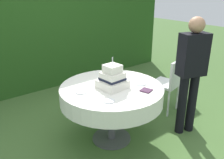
{
  "coord_description": "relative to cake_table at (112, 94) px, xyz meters",
  "views": [
    {
      "loc": [
        -1.72,
        -2.2,
        1.96
      ],
      "look_at": [
        -0.0,
        -0.02,
        0.87
      ],
      "focal_mm": 38.99,
      "sensor_mm": 36.0,
      "label": 1
    }
  ],
  "objects": [
    {
      "name": "cake_table",
      "position": [
        0.0,
        0.0,
        0.0
      ],
      "size": [
        1.3,
        1.3,
        0.77
      ],
      "color": "#4C4C51",
      "rests_on": "ground_plane"
    },
    {
      "name": "serving_plate_left",
      "position": [
        -0.28,
        -0.31,
        0.11
      ],
      "size": [
        0.13,
        0.13,
        0.01
      ],
      "primitive_type": "cylinder",
      "color": "white",
      "rests_on": "cake_table"
    },
    {
      "name": "foliage_hedge",
      "position": [
        0.0,
        2.44,
        0.69
      ],
      "size": [
        6.07,
        0.64,
        2.71
      ],
      "primitive_type": "cube",
      "color": "#234C19",
      "rests_on": "ground_plane"
    },
    {
      "name": "serving_plate_far",
      "position": [
        -0.39,
        0.09,
        0.11
      ],
      "size": [
        0.14,
        0.14,
        0.01
      ],
      "primitive_type": "cylinder",
      "color": "white",
      "rests_on": "cake_table"
    },
    {
      "name": "napkin_stack",
      "position": [
        0.24,
        -0.36,
        0.11
      ],
      "size": [
        0.15,
        0.15,
        0.01
      ],
      "primitive_type": "cube",
      "rotation": [
        0.0,
        0.0,
        0.31
      ],
      "color": "#4C2D47",
      "rests_on": "cake_table"
    },
    {
      "name": "standing_person",
      "position": [
        0.93,
        -0.49,
        0.27
      ],
      "size": [
        0.41,
        0.31,
        1.6
      ],
      "color": "black",
      "rests_on": "ground_plane"
    },
    {
      "name": "serving_plate_near",
      "position": [
        0.34,
        -0.17,
        0.11
      ],
      "size": [
        0.14,
        0.14,
        0.01
      ],
      "primitive_type": "cylinder",
      "color": "white",
      "rests_on": "cake_table"
    },
    {
      "name": "wedding_cake",
      "position": [
        -0.01,
        -0.03,
        0.22
      ],
      "size": [
        0.34,
        0.34,
        0.39
      ],
      "color": "white",
      "rests_on": "cake_table"
    },
    {
      "name": "garden_chair",
      "position": [
        1.2,
        0.03,
        -0.12
      ],
      "size": [
        0.48,
        0.48,
        0.89
      ],
      "color": "white",
      "rests_on": "ground_plane"
    },
    {
      "name": "ground_plane",
      "position": [
        0.0,
        0.0,
        -0.66
      ],
      "size": [
        20.0,
        20.0,
        0.0
      ],
      "primitive_type": "plane",
      "color": "#476B33"
    }
  ]
}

